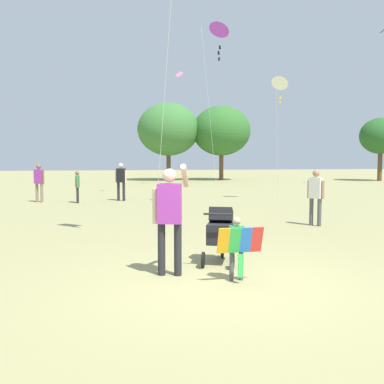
{
  "coord_description": "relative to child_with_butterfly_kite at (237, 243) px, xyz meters",
  "views": [
    {
      "loc": [
        -1.56,
        -6.36,
        1.92
      ],
      "look_at": [
        -0.27,
        1.34,
        1.3
      ],
      "focal_mm": 40.64,
      "sensor_mm": 36.0,
      "label": 1
    }
  ],
  "objects": [
    {
      "name": "person_adult_flyer",
      "position": [
        -1.0,
        0.51,
        0.45
      ],
      "size": [
        0.65,
        0.53,
        1.82
      ],
      "color": "#232328",
      "rests_on": "ground"
    },
    {
      "name": "person_back_turned",
      "position": [
        3.64,
        4.96,
        0.33
      ],
      "size": [
        0.38,
        0.42,
        1.58
      ],
      "color": "#4C4C51",
      "rests_on": "ground"
    },
    {
      "name": "kite_orange_delta",
      "position": [
        5.14,
        11.83,
        4.5
      ],
      "size": [
        1.97,
        4.04,
        5.43
      ],
      "color": "white",
      "rests_on": "ground"
    },
    {
      "name": "person_red_shirt",
      "position": [
        -1.72,
        13.05,
        0.39
      ],
      "size": [
        0.5,
        0.35,
        1.67
      ],
      "color": "#232328",
      "rests_on": "ground"
    },
    {
      "name": "ground_plane",
      "position": [
        -0.23,
        -0.07,
        -0.6
      ],
      "size": [
        120.0,
        120.0,
        0.0
      ],
      "primitive_type": "plane",
      "color": "#938E5B"
    },
    {
      "name": "person_sitting_far",
      "position": [
        -3.54,
        12.4,
        0.2
      ],
      "size": [
        0.19,
        0.43,
        1.35
      ],
      "color": "#232328",
      "rests_on": "ground"
    },
    {
      "name": "distant_kites_cluster",
      "position": [
        -0.38,
        20.16,
        9.36
      ],
      "size": [
        28.41,
        12.51,
        5.5
      ],
      "color": "pink"
    },
    {
      "name": "treeline_distant",
      "position": [
        -1.19,
        28.48,
        3.28
      ],
      "size": [
        43.91,
        7.58,
        6.46
      ],
      "color": "brown",
      "rests_on": "ground"
    },
    {
      "name": "kite_green_novelty",
      "position": [
        1.99,
        9.96,
        6.08
      ],
      "size": [
        1.49,
        1.9,
        6.98
      ],
      "color": "purple",
      "rests_on": "ground"
    },
    {
      "name": "child_with_butterfly_kite",
      "position": [
        0.0,
        0.0,
        0.0
      ],
      "size": [
        0.71,
        0.34,
        1.0
      ],
      "color": "#4C4C51",
      "rests_on": "ground"
    },
    {
      "name": "stroller",
      "position": [
        0.01,
        1.18,
        0.01
      ],
      "size": [
        0.75,
        1.12,
        1.03
      ],
      "color": "black",
      "rests_on": "ground"
    },
    {
      "name": "person_couple_left",
      "position": [
        -5.19,
        12.97,
        0.36
      ],
      "size": [
        0.47,
        0.36,
        1.64
      ],
      "color": "#7F705B",
      "rests_on": "ground"
    }
  ]
}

